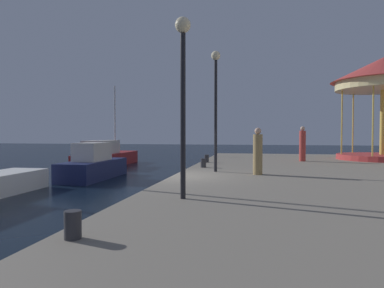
{
  "coord_description": "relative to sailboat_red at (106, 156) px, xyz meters",
  "views": [
    {
      "loc": [
        2.95,
        -11.82,
        2.28
      ],
      "look_at": [
        -0.4,
        5.61,
        1.75
      ],
      "focal_mm": 31.88,
      "sensor_mm": 36.0,
      "label": 1
    }
  ],
  "objects": [
    {
      "name": "person_mid_promenade",
      "position": [
        12.91,
        -3.27,
        1.0
      ],
      "size": [
        0.34,
        0.34,
        1.89
      ],
      "color": "#B23833",
      "rests_on": "quay_dock"
    },
    {
      "name": "carousel",
      "position": [
        17.54,
        -1.3,
        4.51
      ],
      "size": [
        5.68,
        5.68,
        5.84
      ],
      "color": "#B23333",
      "rests_on": "quay_dock"
    },
    {
      "name": "sailboat_red",
      "position": [
        0.0,
        0.0,
        0.0
      ],
      "size": [
        2.23,
        7.23,
        5.88
      ],
      "color": "maroon",
      "rests_on": "ground"
    },
    {
      "name": "lamp_post_far_end",
      "position": [
        8.9,
        -9.27,
        3.29
      ],
      "size": [
        0.36,
        0.36,
        4.7
      ],
      "color": "black",
      "rests_on": "quay_dock"
    },
    {
      "name": "lamp_post_mid_promenade",
      "position": [
        8.84,
        -14.93,
        2.95
      ],
      "size": [
        0.36,
        0.36,
        4.12
      ],
      "color": "black",
      "rests_on": "quay_dock"
    },
    {
      "name": "motorboat_navy",
      "position": [
        2.32,
        -6.49,
        -0.0
      ],
      "size": [
        1.7,
        4.72,
        1.84
      ],
      "color": "#19214C",
      "rests_on": "ground"
    },
    {
      "name": "ground_plane",
      "position": [
        7.56,
        -10.68,
        -0.68
      ],
      "size": [
        120.0,
        120.0,
        0.0
      ],
      "primitive_type": "plane",
      "color": "black"
    },
    {
      "name": "bollard_south",
      "position": [
        7.96,
        -18.14,
        0.32
      ],
      "size": [
        0.24,
        0.24,
        0.4
      ],
      "primitive_type": "cylinder",
      "color": "#2D2D33",
      "rests_on": "quay_dock"
    },
    {
      "name": "quay_dock",
      "position": [
        14.41,
        -10.68,
        -0.28
      ],
      "size": [
        13.72,
        28.31,
        0.8
      ],
      "primitive_type": "cube",
      "color": "gray",
      "rests_on": "ground"
    },
    {
      "name": "bollard_center",
      "position": [
        7.92,
        -5.04,
        0.32
      ],
      "size": [
        0.24,
        0.24,
        0.4
      ],
      "primitive_type": "cylinder",
      "color": "#2D2D33",
      "rests_on": "quay_dock"
    },
    {
      "name": "bollard_north",
      "position": [
        8.17,
        -7.69,
        0.32
      ],
      "size": [
        0.24,
        0.24,
        0.4
      ],
      "primitive_type": "cylinder",
      "color": "#2D2D33",
      "rests_on": "quay_dock"
    },
    {
      "name": "person_far_corner",
      "position": [
        10.53,
        -9.92,
        0.91
      ],
      "size": [
        0.34,
        0.34,
        1.71
      ],
      "color": "#937A4C",
      "rests_on": "quay_dock"
    }
  ]
}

